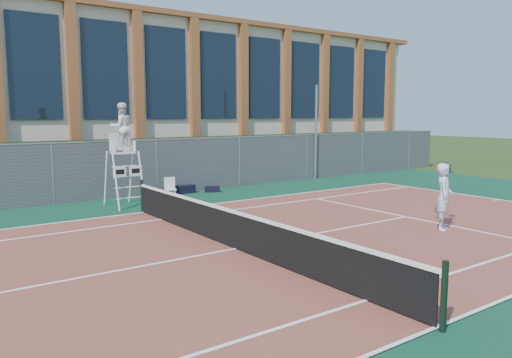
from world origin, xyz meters
TOP-DOWN VIEW (x-y plane):
  - ground at (0.00, 0.00)m, footprint 120.00×120.00m
  - apron at (0.00, 1.00)m, footprint 36.00×20.00m
  - tennis_court at (0.00, 0.00)m, footprint 23.77×10.97m
  - tennis_net at (0.00, 0.00)m, footprint 0.10×11.30m
  - fence at (0.00, 8.80)m, footprint 40.00×0.06m
  - hedge at (0.00, 10.00)m, footprint 40.00×1.40m
  - building at (0.00, 17.95)m, footprint 45.00×10.60m
  - steel_pole at (10.51, 8.70)m, footprint 0.12×0.12m
  - umpire_chair at (-0.08, 7.05)m, footprint 1.02×1.57m
  - plastic_chair at (1.78, 7.18)m, footprint 0.51×0.51m
  - sports_bag_near at (3.03, 8.34)m, footprint 0.80×0.35m
  - sports_bag_far at (4.10, 8.01)m, footprint 0.66×0.46m
  - tennis_player at (5.79, -1.70)m, footprint 1.09×0.83m

SIDE VIEW (x-z plane):
  - ground at x=0.00m, z-range 0.00..0.00m
  - apron at x=0.00m, z-range 0.00..0.01m
  - tennis_court at x=0.00m, z-range 0.01..0.03m
  - sports_bag_far at x=4.10m, z-range 0.01..0.25m
  - sports_bag_near at x=3.03m, z-range 0.01..0.35m
  - plastic_chair at x=1.78m, z-range 0.08..0.96m
  - tennis_net at x=0.00m, z-range -0.01..1.09m
  - tennis_player at x=5.79m, z-range 0.03..1.89m
  - fence at x=0.00m, z-range 0.00..2.20m
  - hedge at x=0.00m, z-range 0.00..2.20m
  - steel_pole at x=10.51m, z-range 0.00..4.65m
  - umpire_chair at x=-0.08m, z-range 0.85..4.51m
  - building at x=0.00m, z-range 0.03..8.26m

